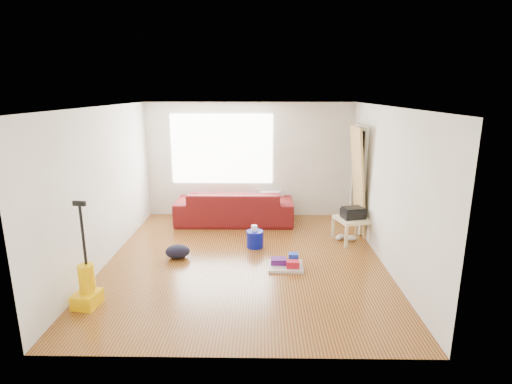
{
  "coord_description": "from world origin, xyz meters",
  "views": [
    {
      "loc": [
        0.28,
        -6.14,
        2.74
      ],
      "look_at": [
        0.17,
        0.6,
        1.02
      ],
      "focal_mm": 28.0,
      "sensor_mm": 36.0,
      "label": 1
    }
  ],
  "objects_px": {
    "tv_stand": "(270,212)",
    "vacuum": "(87,287)",
    "sofa": "(235,222)",
    "cleaning_tray": "(286,264)",
    "bucket": "(255,247)",
    "side_table": "(352,222)",
    "backpack": "(178,258)"
  },
  "relations": [
    {
      "from": "backpack",
      "to": "vacuum",
      "type": "distance_m",
      "value": 1.78
    },
    {
      "from": "sofa",
      "to": "tv_stand",
      "type": "height_order",
      "value": "sofa"
    },
    {
      "from": "cleaning_tray",
      "to": "vacuum",
      "type": "bearing_deg",
      "value": -155.97
    },
    {
      "from": "sofa",
      "to": "vacuum",
      "type": "xyz_separation_m",
      "value": [
        -1.7,
        -3.41,
        0.26
      ]
    },
    {
      "from": "sofa",
      "to": "tv_stand",
      "type": "relative_size",
      "value": 2.74
    },
    {
      "from": "side_table",
      "to": "vacuum",
      "type": "relative_size",
      "value": 0.5
    },
    {
      "from": "backpack",
      "to": "vacuum",
      "type": "relative_size",
      "value": 0.29
    },
    {
      "from": "sofa",
      "to": "side_table",
      "type": "relative_size",
      "value": 3.49
    },
    {
      "from": "tv_stand",
      "to": "vacuum",
      "type": "xyz_separation_m",
      "value": [
        -2.45,
        -3.68,
        0.1
      ]
    },
    {
      "from": "vacuum",
      "to": "bucket",
      "type": "bearing_deg",
      "value": 52.06
    },
    {
      "from": "cleaning_tray",
      "to": "bucket",
      "type": "bearing_deg",
      "value": 121.39
    },
    {
      "from": "cleaning_tray",
      "to": "vacuum",
      "type": "relative_size",
      "value": 0.4
    },
    {
      "from": "sofa",
      "to": "bucket",
      "type": "xyz_separation_m",
      "value": [
        0.46,
        -1.37,
        0.0
      ]
    },
    {
      "from": "cleaning_tray",
      "to": "vacuum",
      "type": "xyz_separation_m",
      "value": [
        -2.67,
        -1.19,
        0.2
      ]
    },
    {
      "from": "backpack",
      "to": "bucket",
      "type": "bearing_deg",
      "value": 15.59
    },
    {
      "from": "cleaning_tray",
      "to": "side_table",
      "type": "bearing_deg",
      "value": 41.83
    },
    {
      "from": "bucket",
      "to": "vacuum",
      "type": "xyz_separation_m",
      "value": [
        -2.15,
        -2.04,
        0.26
      ]
    },
    {
      "from": "side_table",
      "to": "backpack",
      "type": "xyz_separation_m",
      "value": [
        -3.09,
        -0.8,
        -0.39
      ]
    },
    {
      "from": "bucket",
      "to": "vacuum",
      "type": "bearing_deg",
      "value": -136.58
    },
    {
      "from": "tv_stand",
      "to": "cleaning_tray",
      "type": "distance_m",
      "value": 2.5
    },
    {
      "from": "tv_stand",
      "to": "side_table",
      "type": "bearing_deg",
      "value": -62.81
    },
    {
      "from": "cleaning_tray",
      "to": "sofa",
      "type": "bearing_deg",
      "value": 113.73
    },
    {
      "from": "tv_stand",
      "to": "vacuum",
      "type": "bearing_deg",
      "value": -144.67
    },
    {
      "from": "backpack",
      "to": "vacuum",
      "type": "xyz_separation_m",
      "value": [
        -0.86,
        -1.53,
        0.26
      ]
    },
    {
      "from": "side_table",
      "to": "cleaning_tray",
      "type": "relative_size",
      "value": 1.26
    },
    {
      "from": "cleaning_tray",
      "to": "backpack",
      "type": "xyz_separation_m",
      "value": [
        -1.81,
        0.34,
        -0.06
      ]
    },
    {
      "from": "side_table",
      "to": "cleaning_tray",
      "type": "bearing_deg",
      "value": -138.17
    },
    {
      "from": "sofa",
      "to": "backpack",
      "type": "distance_m",
      "value": 2.05
    },
    {
      "from": "backpack",
      "to": "sofa",
      "type": "bearing_deg",
      "value": 60.24
    },
    {
      "from": "sofa",
      "to": "side_table",
      "type": "height_order",
      "value": "side_table"
    },
    {
      "from": "tv_stand",
      "to": "backpack",
      "type": "xyz_separation_m",
      "value": [
        -1.59,
        -2.14,
        -0.16
      ]
    },
    {
      "from": "bucket",
      "to": "backpack",
      "type": "bearing_deg",
      "value": -158.62
    }
  ]
}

